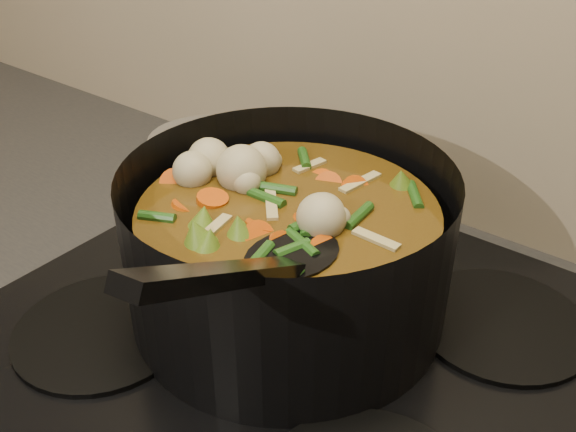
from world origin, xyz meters
The scene contains 3 objects.
stovetop centered at (0.00, 1.93, 0.92)m, with size 0.62×0.54×0.03m.
stockpot centered at (-0.03, 1.95, 1.01)m, with size 0.34×0.44×0.24m.
saucepan centered at (-0.25, 2.06, 0.98)m, with size 0.15×0.15×0.12m.
Camera 1 is at (0.29, 1.52, 1.38)m, focal length 40.00 mm.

